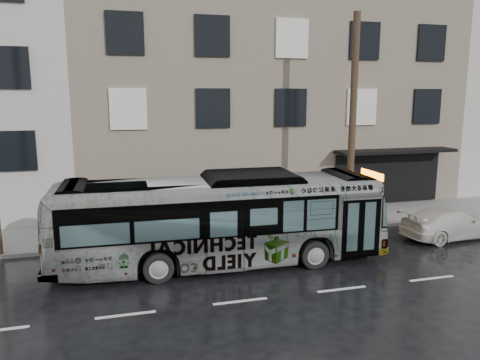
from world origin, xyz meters
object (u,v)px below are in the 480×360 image
object	(u,v)px
utility_pole_front	(352,123)
sign_post	(372,197)
white_sedan	(450,223)
bus	(220,220)

from	to	relation	value
utility_pole_front	sign_post	size ratio (longest dim) A/B	3.75
sign_post	white_sedan	xyz separation A→B (m)	(2.32, -2.27, -0.73)
utility_pole_front	white_sedan	size ratio (longest dim) A/B	2.10
utility_pole_front	white_sedan	xyz separation A→B (m)	(3.42, -2.27, -4.03)
sign_post	bus	distance (m)	7.97
white_sedan	sign_post	bearing A→B (deg)	40.65
sign_post	white_sedan	distance (m)	3.33
bus	white_sedan	world-z (taller)	bus
utility_pole_front	sign_post	bearing A→B (deg)	0.00
utility_pole_front	bus	distance (m)	7.58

